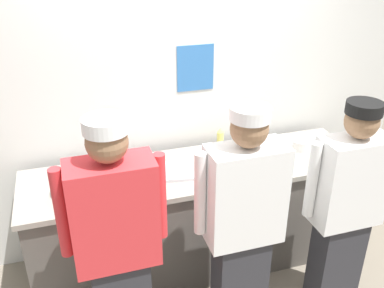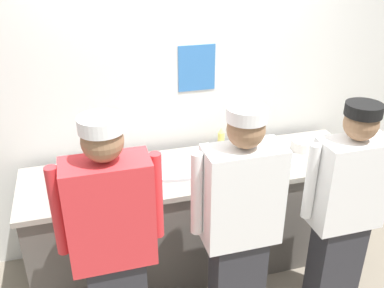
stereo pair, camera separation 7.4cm
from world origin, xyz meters
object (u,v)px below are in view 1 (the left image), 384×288
at_px(chef_center, 243,225).
at_px(squeeze_bottle_secondary, 220,139).
at_px(plate_stack_front, 303,143).
at_px(sheet_tray, 158,172).
at_px(squeeze_bottle_primary, 336,148).
at_px(chef_far_right, 345,209).
at_px(ramekin_red_sauce, 287,162).
at_px(mixing_bowl_steel, 80,185).
at_px(ramekin_green_sauce, 57,177).
at_px(chef_near_left, 117,246).
at_px(deli_cup, 245,143).

relative_size(chef_center, squeeze_bottle_secondary, 8.56).
height_order(plate_stack_front, squeeze_bottle_secondary, squeeze_bottle_secondary).
bearing_deg(sheet_tray, squeeze_bottle_primary, -7.13).
bearing_deg(squeeze_bottle_primary, chef_far_right, -117.43).
bearing_deg(ramekin_red_sauce, chef_center, -137.08).
relative_size(sheet_tray, squeeze_bottle_primary, 2.96).
distance_m(chef_far_right, sheet_tray, 1.33).
relative_size(mixing_bowl_steel, ramekin_green_sauce, 3.60).
relative_size(chef_near_left, plate_stack_front, 7.43).
xyz_separation_m(squeeze_bottle_secondary, ramekin_green_sauce, (-1.29, -0.09, -0.07)).
xyz_separation_m(chef_center, squeeze_bottle_secondary, (0.21, 0.96, 0.11)).
bearing_deg(chef_center, mixing_bowl_steel, 144.67).
xyz_separation_m(squeeze_bottle_secondary, deli_cup, (0.21, -0.03, -0.05)).
bearing_deg(squeeze_bottle_primary, ramekin_red_sauce, 179.72).
xyz_separation_m(sheet_tray, squeeze_bottle_secondary, (0.58, 0.23, 0.08)).
xyz_separation_m(chef_near_left, plate_stack_front, (1.66, 0.78, 0.04)).
distance_m(chef_center, sheet_tray, 0.82).
distance_m(chef_far_right, squeeze_bottle_primary, 0.66).
bearing_deg(squeeze_bottle_secondary, ramekin_red_sauce, -45.13).
xyz_separation_m(mixing_bowl_steel, ramekin_red_sauce, (1.54, -0.09, -0.03)).
bearing_deg(deli_cup, chef_near_left, -142.55).
bearing_deg(squeeze_bottle_primary, plate_stack_front, 122.34).
bearing_deg(mixing_bowl_steel, ramekin_red_sauce, -3.38).
bearing_deg(chef_near_left, ramekin_red_sauce, 21.67).
bearing_deg(ramekin_green_sauce, mixing_bowl_steel, -54.64).
distance_m(chef_center, ramekin_red_sauce, 0.83).
bearing_deg(squeeze_bottle_secondary, ramekin_green_sauce, -175.88).
xyz_separation_m(chef_near_left, deli_cup, (1.20, 0.92, 0.04)).
bearing_deg(sheet_tray, squeeze_bottle_secondary, 21.33).
bearing_deg(squeeze_bottle_secondary, chef_far_right, -61.70).
bearing_deg(plate_stack_front, squeeze_bottle_primary, -57.66).
relative_size(plate_stack_front, ramekin_green_sauce, 2.39).
bearing_deg(squeeze_bottle_primary, chef_near_left, -163.14).
xyz_separation_m(chef_near_left, sheet_tray, (0.41, 0.72, 0.01)).
distance_m(chef_far_right, squeeze_bottle_secondary, 1.11).
bearing_deg(ramekin_green_sauce, ramekin_red_sauce, -10.23).
height_order(chef_center, plate_stack_front, chef_center).
bearing_deg(chef_center, plate_stack_front, 42.17).
xyz_separation_m(plate_stack_front, sheet_tray, (-1.25, -0.06, -0.03)).
xyz_separation_m(chef_far_right, ramekin_red_sauce, (-0.13, 0.57, 0.07)).
bearing_deg(squeeze_bottle_secondary, chef_near_left, -136.16).
bearing_deg(chef_center, ramekin_red_sauce, 42.92).
distance_m(chef_center, chef_far_right, 0.74).
distance_m(mixing_bowl_steel, sheet_tray, 0.57).
height_order(chef_far_right, ramekin_red_sauce, chef_far_right).
relative_size(chef_near_left, squeeze_bottle_primary, 9.50).
height_order(mixing_bowl_steel, squeeze_bottle_primary, squeeze_bottle_primary).
xyz_separation_m(sheet_tray, ramekin_red_sauce, (0.97, -0.17, 0.01)).
height_order(plate_stack_front, mixing_bowl_steel, mixing_bowl_steel).
relative_size(chef_near_left, sheet_tray, 3.21).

